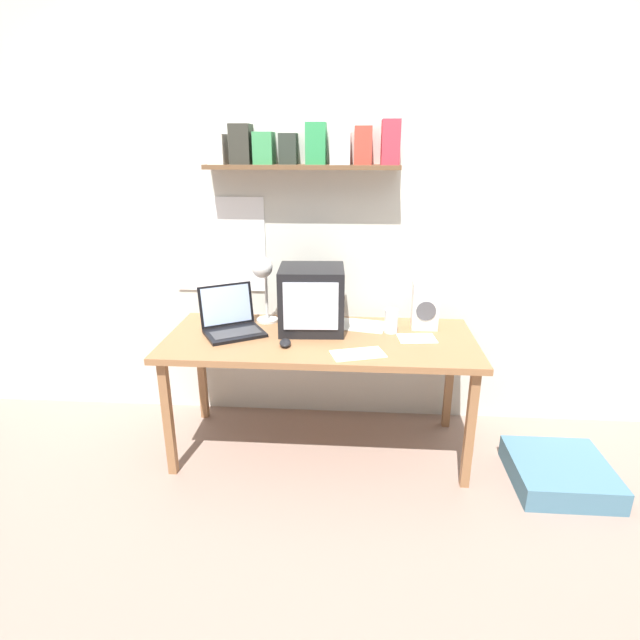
{
  "coord_description": "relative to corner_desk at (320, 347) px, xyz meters",
  "views": [
    {
      "loc": [
        0.19,
        -2.57,
        1.7
      ],
      "look_at": [
        0.0,
        0.0,
        0.81
      ],
      "focal_mm": 28.0,
      "sensor_mm": 36.0,
      "label": 1
    }
  ],
  "objects": [
    {
      "name": "open_notebook",
      "position": [
        0.21,
        -0.23,
        0.06
      ],
      "size": [
        0.3,
        0.22,
        0.0
      ],
      "rotation": [
        0.0,
        0.0,
        0.3
      ],
      "color": "white",
      "rests_on": "corner_desk"
    },
    {
      "name": "floor_cushion",
      "position": [
        1.3,
        -0.24,
        -0.59
      ],
      "size": [
        0.5,
        0.5,
        0.13
      ],
      "color": "teal",
      "rests_on": "ground_plane"
    },
    {
      "name": "space_heater",
      "position": [
        0.59,
        0.19,
        0.19
      ],
      "size": [
        0.15,
        0.11,
        0.27
      ],
      "rotation": [
        0.0,
        0.0,
        -0.01
      ],
      "color": "silver",
      "rests_on": "corner_desk"
    },
    {
      "name": "laptop",
      "position": [
        -0.51,
        0.06,
        0.12
      ],
      "size": [
        0.41,
        0.4,
        0.25
      ],
      "rotation": [
        0.0,
        0.0,
        0.53
      ],
      "color": "black",
      "rests_on": "corner_desk"
    },
    {
      "name": "loose_paper_near_monitor",
      "position": [
        0.24,
        0.2,
        0.06
      ],
      "size": [
        0.31,
        0.26,
        0.0
      ],
      "rotation": [
        0.0,
        0.0,
        -0.21
      ],
      "color": "silver",
      "rests_on": "corner_desk"
    },
    {
      "name": "back_wall",
      "position": [
        -0.01,
        0.46,
        0.66
      ],
      "size": [
        5.6,
        0.24,
        2.6
      ],
      "color": "silver",
      "rests_on": "ground_plane"
    },
    {
      "name": "desk_lamp",
      "position": [
        -0.34,
        0.18,
        0.36
      ],
      "size": [
        0.13,
        0.2,
        0.41
      ],
      "rotation": [
        0.0,
        0.0,
        -0.08
      ],
      "color": "silver",
      "rests_on": "corner_desk"
    },
    {
      "name": "crt_monitor",
      "position": [
        -0.06,
        0.12,
        0.24
      ],
      "size": [
        0.38,
        0.36,
        0.36
      ],
      "rotation": [
        0.0,
        0.0,
        0.06
      ],
      "color": "black",
      "rests_on": "corner_desk"
    },
    {
      "name": "ground_plane",
      "position": [
        0.0,
        0.0,
        -0.65
      ],
      "size": [
        12.0,
        12.0,
        0.0
      ],
      "primitive_type": "plane",
      "color": "gray"
    },
    {
      "name": "corner_desk",
      "position": [
        0.0,
        0.0,
        0.0
      ],
      "size": [
        1.7,
        0.73,
        0.71
      ],
      "color": "#94643F",
      "rests_on": "ground_plane"
    },
    {
      "name": "printed_handout",
      "position": [
        0.53,
        0.01,
        0.06
      ],
      "size": [
        0.22,
        0.16,
        0.0
      ],
      "rotation": [
        0.0,
        0.0,
        0.1
      ],
      "color": "white",
      "rests_on": "corner_desk"
    },
    {
      "name": "juice_glass",
      "position": [
        0.39,
        0.1,
        0.12
      ],
      "size": [
        0.08,
        0.08,
        0.14
      ],
      "color": "white",
      "rests_on": "corner_desk"
    },
    {
      "name": "computer_mouse",
      "position": [
        -0.17,
        -0.14,
        0.07
      ],
      "size": [
        0.07,
        0.11,
        0.03
      ],
      "rotation": [
        0.0,
        0.0,
        0.12
      ],
      "color": "black",
      "rests_on": "corner_desk"
    }
  ]
}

